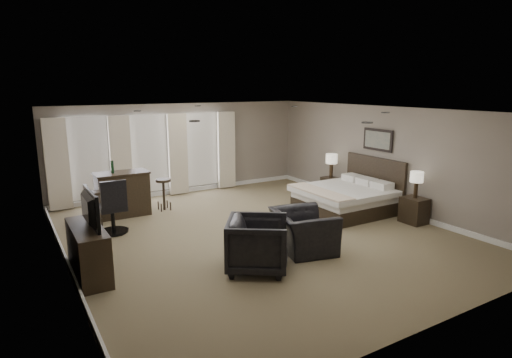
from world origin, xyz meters
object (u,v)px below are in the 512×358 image
tv (86,223)px  bar_stool_left (94,210)px  armchair_far (258,242)px  bar_counter (123,194)px  nightstand_near (414,210)px  bar_stool_right (164,195)px  desk_chair (112,206)px  dresser (88,252)px  bed (342,187)px  lamp_far (331,166)px  lamp_near (416,185)px  nightstand_far (331,187)px  armchair_near (303,224)px

tv → bar_stool_left: tv is taller
tv → armchair_far: bearing=-116.3°
armchair_far → bar_counter: size_ratio=0.82×
nightstand_near → bar_stool_right: bearing=139.1°
nightstand_near → desk_chair: 6.73m
nightstand_near → dresser: dresser is taller
bed → dresser: size_ratio=1.40×
lamp_far → tv: lamp_far is taller
lamp_near → desk_chair: (-6.09, 2.85, -0.30)m
bed → lamp_far: bearing=58.5°
nightstand_far → bed: bearing=-121.5°
bar_stool_right → bar_counter: bearing=177.1°
dresser → tv: bearing=0.0°
lamp_far → dresser: lamp_far is taller
nightstand_far → bar_stool_right: 4.70m
bar_counter → bar_stool_left: bar_counter is taller
lamp_far → armchair_near: lamp_far is taller
bar_stool_left → bar_stool_right: bearing=16.2°
bed → desk_chair: 5.38m
bar_stool_left → bar_stool_right: size_ratio=1.02×
armchair_far → bar_counter: 4.52m
bed → armchair_near: bearing=-147.3°
tv → bed: bearing=-84.6°
nightstand_far → armchair_near: 4.36m
nightstand_far → bar_stool_right: bar_stool_right is taller
nightstand_far → bar_stool_left: size_ratio=0.65×
armchair_near → desk_chair: size_ratio=0.99×
lamp_far → desk_chair: size_ratio=0.57×
lamp_near → bar_counter: lamp_near is taller
nightstand_far → lamp_near: (0.00, -2.90, 0.63)m
lamp_far → bar_stool_right: bearing=167.0°
bar_stool_left → bed: bearing=-20.0°
armchair_near → armchair_far: (-1.20, -0.32, -0.01)m
nightstand_near → nightstand_far: nightstand_near is taller
nightstand_near → lamp_near: size_ratio=0.97×
bar_counter → bar_stool_right: size_ratio=1.55×
bed → nightstand_far: (0.89, 1.45, -0.39)m
bed → bar_stool_left: (-5.46, 1.99, -0.25)m
lamp_far → bar_stool_left: 6.39m
lamp_far → bar_counter: (-5.57, 1.11, -0.33)m
nightstand_far → dresser: size_ratio=0.36×
nightstand_near → dresser: bearing=172.8°
lamp_far → desk_chair: (-6.09, -0.05, -0.27)m
bar_counter → bar_stool_right: 1.01m
lamp_near → armchair_far: (-4.41, -0.36, -0.39)m
tv → bar_stool_right: tv is taller
nightstand_far → armchair_near: bearing=-137.5°
nightstand_near → armchair_far: (-4.41, -0.36, 0.21)m
dresser → bar_stool_right: 3.87m
dresser → bar_counter: 3.41m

